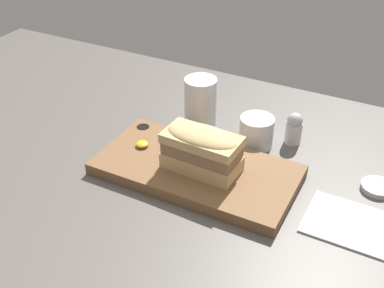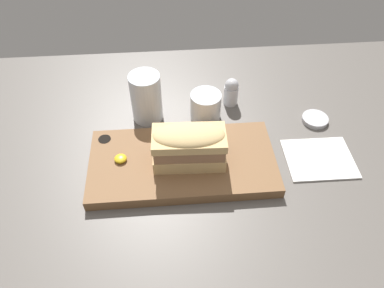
{
  "view_description": "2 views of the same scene",
  "coord_description": "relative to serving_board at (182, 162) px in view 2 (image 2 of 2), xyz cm",
  "views": [
    {
      "loc": [
        39.23,
        -64.92,
        61.44
      ],
      "look_at": [
        4.16,
        2.74,
        10.24
      ],
      "focal_mm": 45.0,
      "sensor_mm": 36.0,
      "label": 1
    },
    {
      "loc": [
        2.28,
        -48.77,
        64.88
      ],
      "look_at": [
        6.54,
        4.49,
        8.53
      ],
      "focal_mm": 35.0,
      "sensor_mm": 36.0,
      "label": 2
    }
  ],
  "objects": [
    {
      "name": "serving_board",
      "position": [
        0.0,
        0.0,
        0.0
      ],
      "size": [
        39.97,
        20.18,
        2.58
      ],
      "color": "brown",
      "rests_on": "dining_table"
    },
    {
      "name": "salt_shaker",
      "position": [
        13.66,
        20.35,
        2.49
      ],
      "size": [
        3.58,
        3.58,
        7.44
      ],
      "color": "silver",
      "rests_on": "dining_table"
    },
    {
      "name": "condiment_dish",
      "position": [
        33.36,
        11.93,
        -0.7
      ],
      "size": [
        6.3,
        6.3,
        1.12
      ],
      "color": "#B2B2B7",
      "rests_on": "dining_table"
    },
    {
      "name": "sandwich",
      "position": [
        1.49,
        -0.55,
        6.05
      ],
      "size": [
        15.25,
        8.17,
        8.91
      ],
      "rotation": [
        0.0,
        0.0,
        -0.04
      ],
      "color": "tan",
      "rests_on": "serving_board"
    },
    {
      "name": "water_glass",
      "position": [
        -7.44,
        16.74,
        4.09
      ],
      "size": [
        7.36,
        7.36,
        12.35
      ],
      "color": "silver",
      "rests_on": "dining_table"
    },
    {
      "name": "mustard_dollop",
      "position": [
        -13.09,
        0.59,
        1.79
      ],
      "size": [
        2.67,
        2.67,
        1.07
      ],
      "color": "gold",
      "rests_on": "serving_board"
    },
    {
      "name": "napkin",
      "position": [
        30.54,
        -0.41,
        -1.06
      ],
      "size": [
        15.03,
        12.4,
        0.4
      ],
      "rotation": [
        0.0,
        0.0,
        -0.01
      ],
      "color": "white",
      "rests_on": "dining_table"
    },
    {
      "name": "wine_glass",
      "position": [
        6.71,
        15.74,
        1.79
      ],
      "size": [
        7.47,
        7.47,
        6.81
      ],
      "color": "silver",
      "rests_on": "dining_table"
    },
    {
      "name": "dining_table",
      "position": [
        -4.37,
        -4.13,
        -2.26
      ],
      "size": [
        174.71,
        100.34,
        2.0
      ],
      "color": "#56514C",
      "rests_on": "ground"
    }
  ]
}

